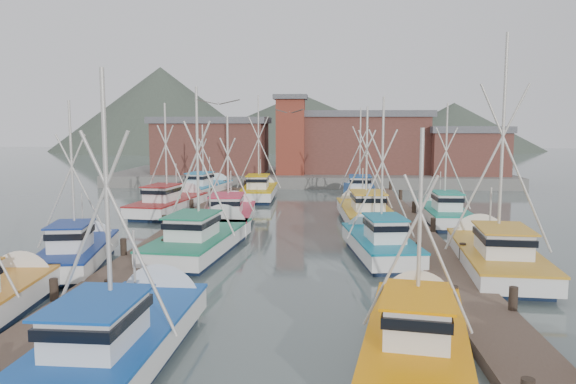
# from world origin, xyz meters

# --- Properties ---
(ground) EXTENTS (260.00, 260.00, 0.00)m
(ground) POSITION_xyz_m (0.00, 0.00, 0.00)
(ground) COLOR #536461
(ground) RESTS_ON ground
(dock_left) EXTENTS (2.30, 46.00, 1.50)m
(dock_left) POSITION_xyz_m (-7.00, 4.04, 0.21)
(dock_left) COLOR brown
(dock_left) RESTS_ON ground
(dock_right) EXTENTS (2.30, 46.00, 1.50)m
(dock_right) POSITION_xyz_m (7.00, 4.04, 0.21)
(dock_right) COLOR brown
(dock_right) RESTS_ON ground
(quay) EXTENTS (44.00, 16.00, 1.20)m
(quay) POSITION_xyz_m (0.00, 37.00, 0.60)
(quay) COLOR slate
(quay) RESTS_ON ground
(shed_left) EXTENTS (12.72, 8.48, 6.20)m
(shed_left) POSITION_xyz_m (-11.00, 35.00, 4.34)
(shed_left) COLOR brown
(shed_left) RESTS_ON quay
(shed_center) EXTENTS (14.84, 9.54, 6.90)m
(shed_center) POSITION_xyz_m (6.00, 37.00, 4.69)
(shed_center) COLOR brown
(shed_center) RESTS_ON quay
(shed_right) EXTENTS (8.48, 6.36, 5.20)m
(shed_right) POSITION_xyz_m (17.00, 34.00, 3.84)
(shed_right) COLOR brown
(shed_right) RESTS_ON quay
(lookout_tower) EXTENTS (3.60, 3.60, 8.50)m
(lookout_tower) POSITION_xyz_m (-2.00, 33.00, 5.55)
(lookout_tower) COLOR maroon
(lookout_tower) RESTS_ON quay
(distant_hills) EXTENTS (175.00, 140.00, 42.00)m
(distant_hills) POSITION_xyz_m (-12.76, 122.59, 0.00)
(distant_hills) COLOR #455043
(distant_hills) RESTS_ON ground
(boat_0) EXTENTS (3.65, 9.62, 8.94)m
(boat_0) POSITION_xyz_m (-4.07, -12.91, 0.68)
(boat_0) COLOR #0F1C35
(boat_0) RESTS_ON ground
(boat_1) EXTENTS (4.00, 8.83, 7.26)m
(boat_1) POSITION_xyz_m (4.27, -12.12, 0.68)
(boat_1) COLOR #0F1C35
(boat_1) RESTS_ON ground
(boat_4) EXTENTS (4.17, 10.22, 9.41)m
(boat_4) POSITION_xyz_m (-4.67, 0.72, 0.68)
(boat_4) COLOR #0F1C35
(boat_4) RESTS_ON ground
(boat_5) EXTENTS (3.58, 8.55, 8.62)m
(boat_5) POSITION_xyz_m (4.34, 0.25, 0.68)
(boat_5) COLOR #0F1C35
(boat_5) RESTS_ON ground
(boat_6) EXTENTS (3.73, 8.26, 8.31)m
(boat_6) POSITION_xyz_m (-9.90, -2.64, 0.68)
(boat_6) COLOR #0F1C35
(boat_6) RESTS_ON ground
(boat_7) EXTENTS (4.61, 10.16, 11.48)m
(boat_7) POSITION_xyz_m (9.42, -1.99, 0.69)
(boat_7) COLOR #0F1C35
(boat_7) RESTS_ON ground
(boat_8) EXTENTS (3.55, 9.62, 8.00)m
(boat_8) POSITION_xyz_m (-4.57, 8.21, 0.68)
(boat_8) COLOR #0F1C35
(boat_8) RESTS_ON ground
(boat_9) EXTENTS (3.66, 10.03, 8.69)m
(boat_9) POSITION_xyz_m (4.37, 10.33, 0.68)
(boat_9) COLOR #0F1C35
(boat_9) RESTS_ON ground
(boat_10) EXTENTS (4.23, 9.78, 9.00)m
(boat_10) POSITION_xyz_m (-9.89, 13.43, 0.68)
(boat_10) COLOR #0F1C35
(boat_10) RESTS_ON ground
(boat_11) EXTENTS (3.48, 8.15, 8.66)m
(boat_11) POSITION_xyz_m (9.60, 10.23, 0.68)
(boat_11) COLOR #0F1C35
(boat_11) RESTS_ON ground
(boat_12) EXTENTS (3.91, 8.93, 9.86)m
(boat_12) POSITION_xyz_m (-4.13, 21.76, 0.68)
(boat_12) COLOR #0F1C35
(boat_12) RESTS_ON ground
(boat_13) EXTENTS (3.53, 8.93, 8.78)m
(boat_13) POSITION_xyz_m (4.74, 21.59, 0.68)
(boat_13) COLOR #0F1C35
(boat_13) RESTS_ON ground
(boat_14) EXTENTS (4.16, 9.17, 7.30)m
(boat_14) POSITION_xyz_m (-9.42, 23.92, 0.68)
(boat_14) COLOR #0F1C35
(boat_14) RESTS_ON ground
(gull_near) EXTENTS (1.55, 0.62, 0.24)m
(gull_near) POSITION_xyz_m (-2.20, -7.83, 7.41)
(gull_near) COLOR gray
(gull_near) RESTS_ON ground
(gull_far) EXTENTS (1.46, 0.64, 0.24)m
(gull_far) POSITION_xyz_m (-0.15, 0.14, 7.26)
(gull_far) COLOR gray
(gull_far) RESTS_ON ground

